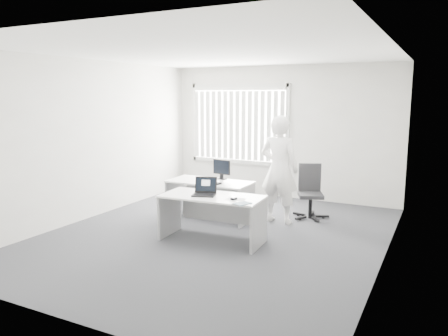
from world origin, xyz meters
The scene contains 18 objects.
ground centered at (0.00, 0.00, 0.00)m, with size 6.00×6.00×0.00m, color #414147.
wall_back centered at (0.00, 3.00, 1.40)m, with size 5.00×0.02×2.80m, color silver.
wall_front centered at (0.00, -3.00, 1.40)m, with size 5.00×0.02×2.80m, color silver.
wall_left centered at (-2.50, 0.00, 1.40)m, with size 0.02×6.00×2.80m, color silver.
wall_right centered at (2.50, 0.00, 1.40)m, with size 0.02×6.00×2.80m, color silver.
ceiling centered at (0.00, 0.00, 2.80)m, with size 5.00×6.00×0.02m, color white.
window centered at (-1.00, 2.96, 1.55)m, with size 2.32×0.06×1.76m, color beige.
blinds centered at (-1.00, 2.90, 1.52)m, with size 2.20×0.10×1.50m, color silver, non-canonical shape.
desk_near centered at (0.07, -0.25, 0.50)m, with size 1.57×0.80×0.70m.
desk_far centered at (-0.55, 0.80, 0.49)m, with size 1.49×0.70×0.68m.
office_chair centered at (1.04, 1.66, 0.30)m, with size 0.72×0.72×0.97m.
person centered at (0.63, 1.14, 0.93)m, with size 0.68×0.45×1.86m, color white.
laptop centered at (-0.03, -0.31, 0.83)m, with size 0.34×0.30×0.26m, color black, non-canonical shape.
paper_sheet centered at (0.48, -0.30, 0.70)m, with size 0.28×0.20×0.00m, color white.
mouse centered at (0.48, -0.34, 0.72)m, with size 0.06×0.10×0.04m, color #B0B0B2, non-canonical shape.
booklet centered at (0.68, -0.50, 0.70)m, with size 0.16×0.23×0.01m, color white.
keyboard centered at (-0.46, 0.63, 0.69)m, with size 0.44×0.15×0.02m, color black.
monitor centered at (-0.44, 1.06, 0.86)m, with size 0.36×0.11×0.36m, color black, non-canonical shape.
Camera 1 is at (3.12, -5.84, 2.18)m, focal length 35.00 mm.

